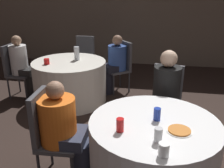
# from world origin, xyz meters

# --- Properties ---
(wall_back) EXTENTS (16.00, 0.06, 2.80)m
(wall_back) POSITION_xyz_m (0.00, 4.43, 1.40)
(wall_back) COLOR gray
(wall_back) RESTS_ON ground_plane
(table_near) EXTENTS (1.23, 1.23, 0.72)m
(table_near) POSITION_xyz_m (-0.18, -0.01, 0.36)
(table_near) COLOR white
(table_near) RESTS_ON ground_plane
(table_far) EXTENTS (1.25, 1.25, 0.72)m
(table_far) POSITION_xyz_m (-1.65, 1.82, 0.36)
(table_far) COLOR white
(table_far) RESTS_ON ground_plane
(chair_near_north) EXTENTS (0.45, 0.46, 0.96)m
(chair_near_north) POSITION_xyz_m (-0.03, 1.01, 0.56)
(chair_near_north) COLOR #47474C
(chair_near_north) RESTS_ON ground_plane
(chair_near_west) EXTENTS (0.42, 0.42, 0.96)m
(chair_near_west) POSITION_xyz_m (-1.21, -0.06, 0.56)
(chair_near_west) COLOR #47474C
(chair_near_west) RESTS_ON ground_plane
(chair_far_north) EXTENTS (0.41, 0.41, 0.96)m
(chair_far_north) POSITION_xyz_m (-1.67, 2.87, 0.56)
(chair_far_north) COLOR #47474C
(chair_far_north) RESTS_ON ground_plane
(chair_far_west) EXTENTS (0.42, 0.42, 0.96)m
(chair_far_west) POSITION_xyz_m (-2.69, 1.87, 0.56)
(chair_far_west) COLOR #47474C
(chair_far_west) RESTS_ON ground_plane
(chair_far_northeast) EXTENTS (0.56, 0.56, 0.96)m
(chair_far_northeast) POSITION_xyz_m (-0.83, 2.47, 0.56)
(chair_far_northeast) COLOR #47474C
(chair_far_northeast) RESTS_ON ground_plane
(person_blue_shirt) EXTENTS (0.49, 0.47, 1.09)m
(person_blue_shirt) POSITION_xyz_m (-0.96, 2.37, 0.56)
(person_blue_shirt) COLOR black
(person_blue_shirt) RESTS_ON ground_plane
(person_white_shirt) EXTENTS (0.49, 0.31, 1.13)m
(person_white_shirt) POSITION_xyz_m (-2.52, 1.86, 0.55)
(person_white_shirt) COLOR #282828
(person_white_shirt) RESTS_ON ground_plane
(person_orange_shirt) EXTENTS (0.52, 0.37, 1.08)m
(person_orange_shirt) POSITION_xyz_m (-1.04, -0.05, 0.56)
(person_orange_shirt) COLOR #33384C
(person_orange_shirt) RESTS_ON ground_plane
(person_black_shirt) EXTENTS (0.37, 0.51, 1.19)m
(person_black_shirt) POSITION_xyz_m (-0.06, 0.85, 0.60)
(person_black_shirt) COLOR #33384C
(person_black_shirt) RESTS_ON ground_plane
(pizza_plate_near) EXTENTS (0.22, 0.22, 0.02)m
(pizza_plate_near) POSITION_xyz_m (0.03, -0.14, 0.73)
(pizza_plate_near) COLOR white
(pizza_plate_near) RESTS_ON table_near
(soda_can_red) EXTENTS (0.07, 0.07, 0.12)m
(soda_can_red) POSITION_xyz_m (-0.47, -0.23, 0.78)
(soda_can_red) COLOR red
(soda_can_red) RESTS_ON table_near
(soda_can_blue) EXTENTS (0.07, 0.07, 0.12)m
(soda_can_blue) POSITION_xyz_m (-0.16, 0.03, 0.78)
(soda_can_blue) COLOR #1E38A5
(soda_can_blue) RESTS_ON table_near
(soda_can_silver) EXTENTS (0.07, 0.07, 0.12)m
(soda_can_silver) POSITION_xyz_m (-0.15, -0.33, 0.78)
(soda_can_silver) COLOR silver
(soda_can_silver) RESTS_ON table_near
(cup_near) EXTENTS (0.08, 0.08, 0.11)m
(cup_near) POSITION_xyz_m (-0.11, -0.51, 0.78)
(cup_near) COLOR white
(cup_near) RESTS_ON table_near
(bottle_far) EXTENTS (0.09, 0.09, 0.23)m
(bottle_far) POSITION_xyz_m (-1.54, 1.95, 0.84)
(bottle_far) COLOR silver
(bottle_far) RESTS_ON table_far
(cup_far) EXTENTS (0.09, 0.09, 0.09)m
(cup_far) POSITION_xyz_m (-1.95, 1.60, 0.77)
(cup_far) COLOR red
(cup_far) RESTS_ON table_far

